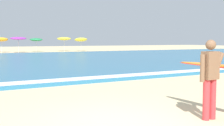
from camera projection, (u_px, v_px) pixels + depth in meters
name	position (u px, v px, depth m)	size (l,w,h in m)	color
ground_plane	(122.00, 126.00, 5.83)	(160.00, 160.00, 0.00)	beige
surf_foam	(39.00, 81.00, 11.09)	(120.00, 0.88, 0.01)	white
surfer_with_board	(218.00, 72.00, 6.33)	(0.92, 2.94, 1.73)	red
beach_umbrella_4	(1.00, 39.00, 41.28)	(1.80, 1.82, 2.18)	beige
beach_umbrella_5	(18.00, 38.00, 40.62)	(2.22, 2.24, 2.26)	beige
beach_umbrella_6	(36.00, 40.00, 44.49)	(1.94, 1.95, 2.13)	beige
beach_umbrella_7	(64.00, 39.00, 46.41)	(2.20, 2.20, 2.25)	beige
beach_umbrella_8	(81.00, 40.00, 46.48)	(2.02, 2.06, 2.25)	beige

